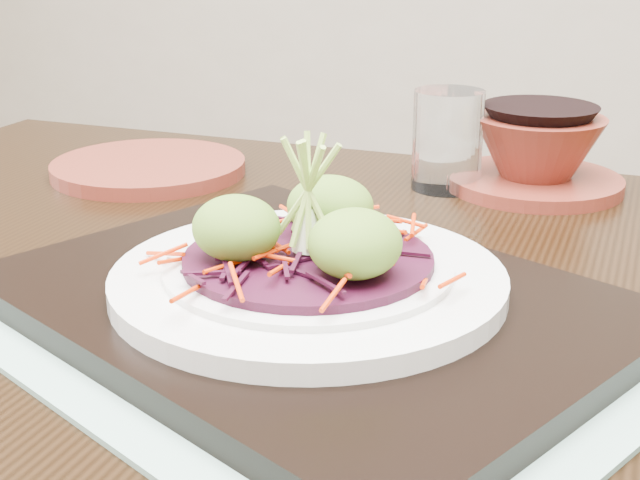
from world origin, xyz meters
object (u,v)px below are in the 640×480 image
(dining_table, at_px, (376,435))
(serving_tray, at_px, (309,302))
(terracotta_side_plate, at_px, (149,167))
(white_plate, at_px, (308,278))
(water_glass, at_px, (447,140))
(terracotta_bowl_set, at_px, (537,157))

(dining_table, xyz_separation_m, serving_tray, (-0.04, -0.04, 0.11))
(dining_table, relative_size, serving_tray, 3.12)
(dining_table, bearing_deg, terracotta_side_plate, 144.04)
(white_plate, xyz_separation_m, water_glass, (0.01, 0.32, 0.02))
(white_plate, height_order, water_glass, water_glass)
(serving_tray, xyz_separation_m, terracotta_side_plate, (-0.27, 0.26, -0.01))
(serving_tray, distance_m, water_glass, 0.32)
(dining_table, relative_size, terracotta_side_plate, 6.18)
(terracotta_side_plate, bearing_deg, terracotta_bowl_set, 13.44)
(terracotta_bowl_set, bearing_deg, water_glass, -159.61)
(water_glass, height_order, terracotta_bowl_set, water_glass)
(serving_tray, height_order, white_plate, white_plate)
(serving_tray, bearing_deg, water_glass, 111.67)
(water_glass, bearing_deg, terracotta_bowl_set, 20.39)
(serving_tray, xyz_separation_m, water_glass, (0.01, 0.32, 0.03))
(dining_table, xyz_separation_m, white_plate, (-0.04, -0.04, 0.13))
(white_plate, distance_m, water_glass, 0.32)
(terracotta_side_plate, distance_m, water_glass, 0.29)
(dining_table, bearing_deg, water_glass, 94.80)
(terracotta_side_plate, bearing_deg, water_glass, 11.46)
(dining_table, bearing_deg, terracotta_bowl_set, 80.03)
(white_plate, xyz_separation_m, terracotta_side_plate, (-0.27, 0.26, -0.02))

